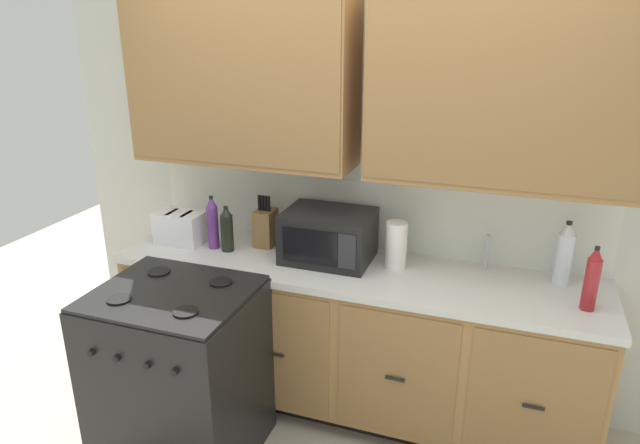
% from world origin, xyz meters
% --- Properties ---
extents(ground_plane, '(8.00, 8.00, 0.00)m').
position_xyz_m(ground_plane, '(0.00, 0.00, 0.00)').
color(ground_plane, '#B2A893').
extents(wall_unit, '(3.82, 0.40, 2.58)m').
position_xyz_m(wall_unit, '(0.00, 0.50, 1.66)').
color(wall_unit, silver).
rests_on(wall_unit, ground_plane).
extents(counter_run, '(2.65, 0.64, 0.91)m').
position_xyz_m(counter_run, '(0.00, 0.30, 0.47)').
color(counter_run, black).
rests_on(counter_run, ground_plane).
extents(stove_range, '(0.76, 0.68, 0.95)m').
position_xyz_m(stove_range, '(-0.72, -0.33, 0.47)').
color(stove_range, black).
rests_on(stove_range, ground_plane).
extents(microwave, '(0.48, 0.37, 0.28)m').
position_xyz_m(microwave, '(-0.16, 0.36, 1.05)').
color(microwave, black).
rests_on(microwave, counter_run).
extents(toaster, '(0.28, 0.18, 0.19)m').
position_xyz_m(toaster, '(-1.07, 0.30, 1.00)').
color(toaster, white).
rests_on(toaster, counter_run).
extents(knife_block, '(0.11, 0.14, 0.31)m').
position_xyz_m(knife_block, '(-0.57, 0.43, 1.02)').
color(knife_block, olive).
rests_on(knife_block, counter_run).
extents(sink_faucet, '(0.02, 0.02, 0.20)m').
position_xyz_m(sink_faucet, '(0.68, 0.51, 1.01)').
color(sink_faucet, '#B2B5BA').
rests_on(sink_faucet, counter_run).
extents(paper_towel_roll, '(0.12, 0.12, 0.26)m').
position_xyz_m(paper_towel_roll, '(0.22, 0.37, 1.04)').
color(paper_towel_roll, white).
rests_on(paper_towel_roll, counter_run).
extents(bottle_violet, '(0.07, 0.07, 0.32)m').
position_xyz_m(bottle_violet, '(-0.84, 0.29, 1.06)').
color(bottle_violet, '#663384').
rests_on(bottle_violet, counter_run).
extents(bottle_clear, '(0.08, 0.08, 0.34)m').
position_xyz_m(bottle_clear, '(1.06, 0.46, 1.07)').
color(bottle_clear, silver).
rests_on(bottle_clear, counter_run).
extents(bottle_dark, '(0.07, 0.07, 0.27)m').
position_xyz_m(bottle_dark, '(-0.75, 0.28, 1.04)').
color(bottle_dark, black).
rests_on(bottle_dark, counter_run).
extents(bottle_red, '(0.07, 0.07, 0.31)m').
position_xyz_m(bottle_red, '(1.17, 0.22, 1.06)').
color(bottle_red, maroon).
rests_on(bottle_red, counter_run).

